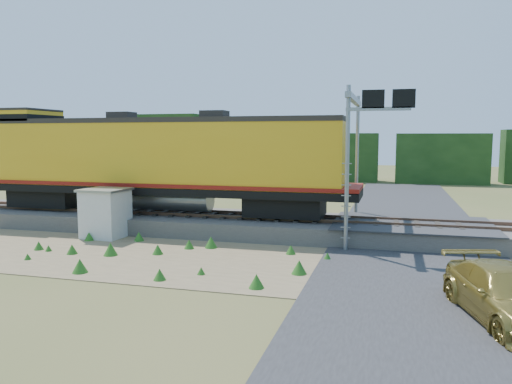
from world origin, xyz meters
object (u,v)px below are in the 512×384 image
(signal_gantry, at_px, (360,128))
(car, at_px, (507,295))
(shed, at_px, (106,213))
(locomotive, at_px, (153,160))

(signal_gantry, bearing_deg, car, -64.16)
(signal_gantry, distance_m, car, 11.01)
(car, bearing_deg, shed, 141.62)
(locomotive, distance_m, signal_gantry, 10.64)
(shed, height_order, signal_gantry, signal_gantry)
(shed, distance_m, signal_gantry, 12.43)
(locomotive, xyz_separation_m, car, (14.89, -9.72, -2.88))
(shed, relative_size, signal_gantry, 0.34)
(locomotive, distance_m, car, 18.02)
(car, bearing_deg, locomotive, 131.69)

